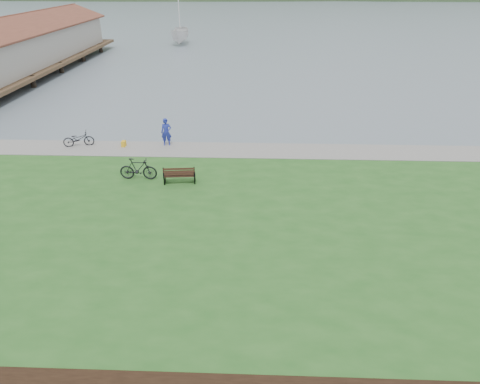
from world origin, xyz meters
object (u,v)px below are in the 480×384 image
object	(u,v)px
park_bench	(179,175)
person	(166,130)
sailboat	(181,44)
bicycle_a	(78,139)

from	to	relation	value
park_bench	person	distance (m)	4.97
person	sailboat	size ratio (longest dim) A/B	0.07
park_bench	sailboat	bearing A→B (deg)	93.54
park_bench	bicycle_a	world-z (taller)	park_bench
park_bench	sailboat	size ratio (longest dim) A/B	0.06
person	sailboat	bearing A→B (deg)	90.48
bicycle_a	park_bench	bearing A→B (deg)	-140.30
person	sailboat	distance (m)	39.69
park_bench	bicycle_a	bearing A→B (deg)	139.47
park_bench	sailboat	xyz separation A→B (m)	(-7.08, 44.00, -0.84)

